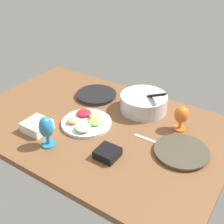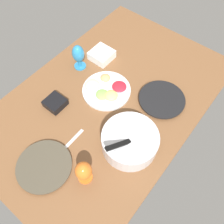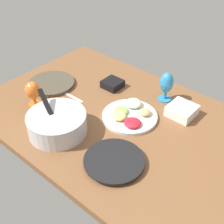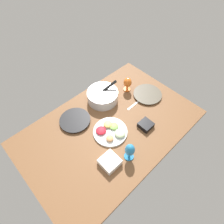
# 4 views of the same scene
# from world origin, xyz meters

# --- Properties ---
(ground_plane) EXTENTS (1.60, 1.04, 0.04)m
(ground_plane) POSITION_xyz_m (0.00, 0.00, -0.02)
(ground_plane) COLOR brown
(dinner_plate_left) EXTENTS (0.29, 0.29, 0.03)m
(dinner_plate_left) POSITION_xyz_m (-0.19, 0.27, 0.01)
(dinner_plate_left) COLOR #4C4C51
(dinner_plate_left) RESTS_ON ground_plane
(dinner_plate_right) EXTENTS (0.29, 0.29, 0.02)m
(dinner_plate_right) POSITION_xyz_m (0.55, 0.02, 0.01)
(dinner_plate_right) COLOR beige
(dinner_plate_right) RESTS_ON ground_plane
(mixing_bowl) EXTENTS (0.31, 0.30, 0.19)m
(mixing_bowl) POSITION_xyz_m (0.17, 0.29, 0.06)
(mixing_bowl) COLOR silver
(mixing_bowl) RESTS_ON ground_plane
(fruit_platter) EXTENTS (0.31, 0.31, 0.05)m
(fruit_platter) POSITION_xyz_m (-0.04, -0.05, 0.02)
(fruit_platter) COLOR silver
(fruit_platter) RESTS_ON ground_plane
(hurricane_glass_orange) EXTENTS (0.09, 0.09, 0.15)m
(hurricane_glass_orange) POSITION_xyz_m (0.45, 0.22, 0.09)
(hurricane_glass_orange) COLOR orange
(hurricane_glass_orange) RESTS_ON ground_plane
(hurricane_glass_blue) EXTENTS (0.08, 0.08, 0.18)m
(hurricane_glass_blue) POSITION_xyz_m (-0.09, -0.32, 0.11)
(hurricane_glass_blue) COLOR teal
(hurricane_glass_blue) RESTS_ON ground_plane
(square_bowl_black) EXTENTS (0.11, 0.11, 0.05)m
(square_bowl_black) POSITION_xyz_m (0.24, -0.22, 0.03)
(square_bowl_black) COLOR black
(square_bowl_black) RESTS_ON ground_plane
(square_bowl_white) EXTENTS (0.14, 0.14, 0.06)m
(square_bowl_white) POSITION_xyz_m (-0.24, -0.25, 0.03)
(square_bowl_white) COLOR white
(square_bowl_white) RESTS_ON ground_plane
(fork_by_right_plate) EXTENTS (0.18, 0.02, 0.01)m
(fork_by_right_plate) POSITION_xyz_m (0.35, 0.02, 0.00)
(fork_by_right_plate) COLOR silver
(fork_by_right_plate) RESTS_ON ground_plane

